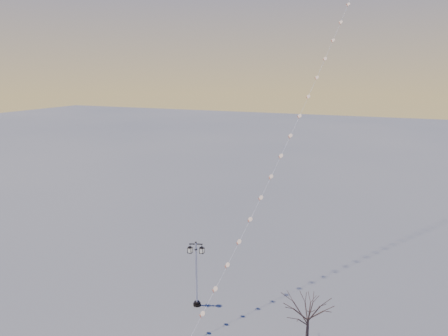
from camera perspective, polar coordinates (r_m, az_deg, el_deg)
The scene contains 3 objects.
street_lamp at distance 30.64m, azimuth -4.01°, elevation -14.57°, with size 1.29×0.75×5.27m.
bare_tree at distance 27.11m, azimuth 12.11°, elevation -19.42°, with size 2.37×2.37×3.93m.
kite_train at distance 38.66m, azimuth 16.24°, elevation 21.82°, with size 12.46×36.36×46.61m.
Camera 1 is at (9.38, -21.18, 17.36)m, focal length 31.65 mm.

